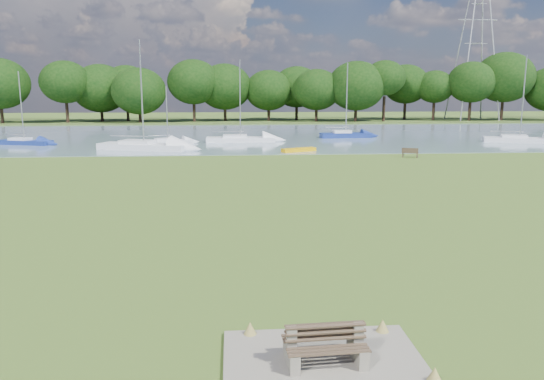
{
  "coord_description": "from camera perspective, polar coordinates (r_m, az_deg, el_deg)",
  "views": [
    {
      "loc": [
        -1.88,
        -24.05,
        5.69
      ],
      "look_at": [
        -0.17,
        -2.0,
        1.47
      ],
      "focal_mm": 35.0,
      "sensor_mm": 36.0,
      "label": 1
    }
  ],
  "objects": [
    {
      "name": "sailboat_1",
      "position": [
        57.93,
        -3.5,
        5.65
      ],
      "size": [
        7.41,
        2.11,
        8.72
      ],
      "rotation": [
        0.0,
        0.0,
        -0.01
      ],
      "color": "white",
      "rests_on": "river"
    },
    {
      "name": "concrete_pad",
      "position": [
        11.67,
        5.67,
        -18.13
      ],
      "size": [
        4.2,
        3.2,
        0.1
      ],
      "primitive_type": "cube",
      "color": "gray",
      "rests_on": "ground"
    },
    {
      "name": "pylon",
      "position": [
        104.45,
        21.29,
        17.07
      ],
      "size": [
        7.07,
        4.95,
        28.95
      ],
      "color": "#A4A4A4",
      "rests_on": "far_bank"
    },
    {
      "name": "sailboat_3",
      "position": [
        60.62,
        -25.15,
        4.84
      ],
      "size": [
        6.03,
        3.28,
        7.42
      ],
      "rotation": [
        0.0,
        0.0,
        -0.3
      ],
      "color": "navy",
      "rests_on": "river"
    },
    {
      "name": "sailboat_2",
      "position": [
        63.26,
        25.02,
        5.1
      ],
      "size": [
        7.62,
        4.46,
        9.19
      ],
      "rotation": [
        0.0,
        0.0,
        -0.35
      ],
      "color": "white",
      "rests_on": "river"
    },
    {
      "name": "sailboat_4",
      "position": [
        56.14,
        -11.19,
        5.23
      ],
      "size": [
        5.25,
        3.24,
        5.95
      ],
      "rotation": [
        0.0,
        0.0,
        0.39
      ],
      "color": "white",
      "rests_on": "river"
    },
    {
      "name": "kayak",
      "position": [
        48.75,
        2.9,
        4.34
      ],
      "size": [
        3.36,
        2.09,
        0.33
      ],
      "primitive_type": "cube",
      "rotation": [
        0.0,
        0.0,
        0.43
      ],
      "color": "#EAAB06",
      "rests_on": "river"
    },
    {
      "name": "river",
      "position": [
        66.32,
        -2.8,
        5.86
      ],
      "size": [
        220.0,
        40.0,
        0.1
      ],
      "primitive_type": "cube",
      "color": "gray",
      "rests_on": "ground"
    },
    {
      "name": "ground",
      "position": [
        24.78,
        0.04,
        -2.47
      ],
      "size": [
        220.0,
        220.0,
        0.0
      ],
      "primitive_type": "plane",
      "color": "olive"
    },
    {
      "name": "sailboat_6",
      "position": [
        63.51,
        7.88,
        6.08
      ],
      "size": [
        6.12,
        2.09,
        8.63
      ],
      "rotation": [
        0.0,
        0.0,
        0.07
      ],
      "color": "navy",
      "rests_on": "river"
    },
    {
      "name": "sailboat_5",
      "position": [
        51.89,
        -13.72,
        4.82
      ],
      "size": [
        9.04,
        5.16,
        10.13
      ],
      "rotation": [
        0.0,
        0.0,
        -0.33
      ],
      "color": "white",
      "rests_on": "river"
    },
    {
      "name": "bench_pair",
      "position": [
        11.48,
        5.71,
        -16.29
      ],
      "size": [
        1.74,
        1.09,
        0.91
      ],
      "rotation": [
        0.0,
        0.0,
        0.06
      ],
      "color": "gray",
      "rests_on": "concrete_pad"
    },
    {
      "name": "far_bank",
      "position": [
        96.24,
        -3.32,
        7.39
      ],
      "size": [
        220.0,
        20.0,
        0.4
      ],
      "primitive_type": "cube",
      "color": "#4C6626",
      "rests_on": "ground"
    },
    {
      "name": "riverbank_bench",
      "position": [
        46.17,
        14.62,
        3.9
      ],
      "size": [
        1.4,
        0.93,
        0.83
      ],
      "rotation": [
        0.0,
        0.0,
        -0.43
      ],
      "color": "brown",
      "rests_on": "ground"
    },
    {
      "name": "tree_line",
      "position": [
        92.09,
        -6.2,
        11.34
      ],
      "size": [
        132.25,
        9.28,
        11.24
      ],
      "color": "black",
      "rests_on": "far_bank"
    }
  ]
}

